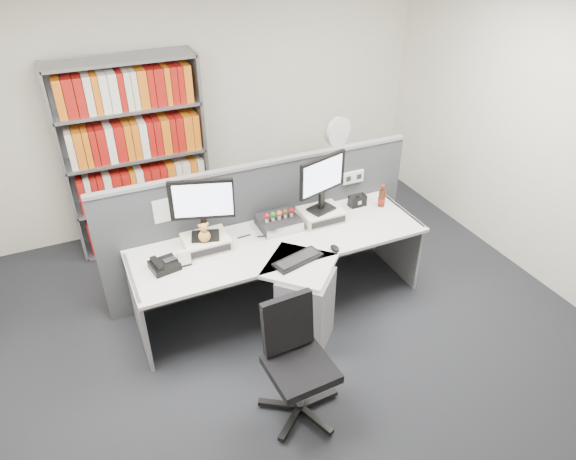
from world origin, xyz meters
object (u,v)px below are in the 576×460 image
desktop_pc (279,223)px  desk_calendar (184,259)px  speaker (357,201)px  desk_phone (164,265)px  mouse (335,248)px  desk_fan (337,135)px  office_chair (296,357)px  desk (291,278)px  monitor_right (322,179)px  cola_bottle (382,198)px  keyboard (298,260)px  shelving_unit (136,159)px  monitor_left (202,204)px  filing_cabinet (334,191)px

desktop_pc → desk_calendar: (-0.93, -0.21, 0.01)m
speaker → desk_phone: bearing=-173.0°
mouse → desk_fan: size_ratio=0.19×
mouse → desk_calendar: size_ratio=0.80×
office_chair → desk: bearing=67.6°
monitor_right → mouse: monitor_right is taller
mouse → speaker: (0.56, 0.58, 0.04)m
desk_phone → desk_calendar: (0.16, -0.01, 0.02)m
mouse → desk_calendar: 1.25m
cola_bottle → desk: bearing=-162.3°
monitor_right → cola_bottle: bearing=-2.0°
desk → speaker: 1.08m
desktop_pc → office_chair: 1.41m
monitor_right → office_chair: size_ratio=0.57×
keyboard → shelving_unit: 2.19m
desk_calendar → cola_bottle: 1.99m
monitor_left → office_chair: monitor_left is taller
monitor_left → office_chair: bearing=-78.8°
cola_bottle → monitor_left: bearing=179.2°
speaker → office_chair: bearing=-133.6°
desk → keyboard: 0.30m
mouse → desk_fan: desk_fan is taller
monitor_left → speaker: 1.58m
desk_calendar → shelving_unit: 1.65m
desk → monitor_right: size_ratio=4.92×
monitor_right → keyboard: size_ratio=1.17×
mouse → speaker: 0.80m
filing_cabinet → desk_fan: (0.00, -0.00, 0.70)m
desk → speaker: (0.92, 0.46, 0.32)m
keyboard → cola_bottle: size_ratio=2.02×
monitor_right → desk_phone: 1.56m
shelving_unit → filing_cabinet: (2.10, -0.45, -0.63)m
mouse → speaker: bearing=45.8°
mouse → filing_cabinet: (0.84, 1.51, -0.39)m
desktop_pc → desk_fan: (1.13, 0.98, 0.28)m
monitor_right → speaker: monitor_right is taller
mouse → desk_phone: bearing=166.2°
monitor_right → desk: bearing=-141.5°
keyboard → desk_fan: 1.96m
mouse → cola_bottle: bearing=31.6°
filing_cabinet → keyboard: bearing=-128.0°
monitor_right → speaker: 0.57m
speaker → cola_bottle: 0.23m
mouse → monitor_left: bearing=153.0°
desk_fan → office_chair: desk_fan is taller
monitor_right → desk_fan: size_ratio=0.94×
monitor_right → shelving_unit: bearing=133.4°
desk → desk_fan: 1.94m
desk_calendar → desktop_pc: bearing=12.7°
desktop_pc → keyboard: bearing=-96.8°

